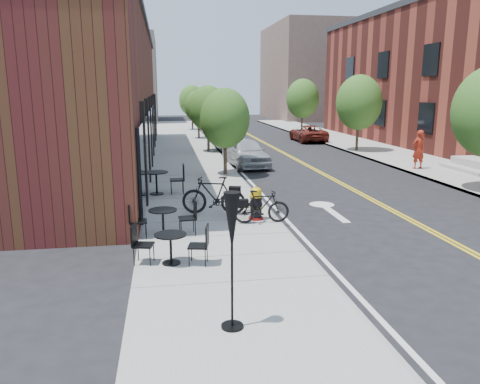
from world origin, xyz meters
TOP-DOWN VIEW (x-y plane):
  - ground at (0.00, 0.00)m, footprint 120.00×120.00m
  - sidewalk_near at (-2.00, 10.00)m, footprint 4.00×70.00m
  - sidewalk_far at (10.00, 10.00)m, footprint 4.00×70.00m
  - building_near at (-6.50, 14.00)m, footprint 5.00×28.00m
  - bg_building_left at (-8.00, 48.00)m, footprint 8.00×14.00m
  - bg_building_right at (16.00, 50.00)m, footprint 10.00×16.00m
  - tree_near_a at (-0.60, 9.00)m, footprint 2.20×2.20m
  - tree_near_b at (-0.60, 17.00)m, footprint 2.30×2.30m
  - tree_near_c at (-0.60, 25.00)m, footprint 2.10×2.10m
  - tree_near_d at (-0.60, 33.00)m, footprint 2.40×2.40m
  - tree_far_b at (8.60, 16.00)m, footprint 2.80×2.80m
  - tree_far_c at (8.60, 28.00)m, footprint 2.80×2.80m
  - fire_hydrant at (-0.67, 1.42)m, footprint 0.45×0.45m
  - bicycle_left at (-1.84, 2.19)m, footprint 2.04×1.03m
  - bicycle_right at (-0.59, 1.00)m, footprint 1.61×0.48m
  - bistro_set_a at (-3.37, 0.22)m, footprint 1.72×0.79m
  - bistro_set_b at (-3.20, -1.81)m, footprint 1.67×0.83m
  - bistro_set_c at (-3.60, 5.28)m, footprint 1.99×0.87m
  - patio_umbrella at (-2.28, -4.81)m, footprint 0.36×0.36m
  - parked_car_a at (0.80, 11.69)m, footprint 2.20×4.40m
  - parked_car_b at (0.80, 17.92)m, footprint 1.72×4.42m
  - parked_car_c at (1.07, 29.29)m, footprint 1.86×4.53m
  - parked_car_far at (7.40, 22.31)m, footprint 2.03×4.40m
  - pedestrian at (8.72, 8.98)m, footprint 0.74×0.55m

SIDE VIEW (x-z plane):
  - ground at x=0.00m, z-range 0.00..0.00m
  - sidewalk_near at x=-2.00m, z-range 0.00..0.12m
  - sidewalk_far at x=10.00m, z-range 0.00..0.12m
  - bistro_set_b at x=-3.20m, z-range 0.12..1.00m
  - bistro_set_a at x=-3.37m, z-range 0.12..1.04m
  - fire_hydrant at x=-0.67m, z-range 0.09..1.09m
  - bicycle_right at x=-0.59m, z-range 0.12..1.08m
  - parked_car_far at x=7.40m, z-range 0.00..1.22m
  - parked_car_c at x=1.07m, z-range 0.00..1.31m
  - bistro_set_c at x=-3.60m, z-range 0.12..1.20m
  - bicycle_left at x=-1.84m, z-range 0.12..1.30m
  - parked_car_b at x=0.80m, z-range 0.00..1.44m
  - parked_car_a at x=0.80m, z-range 0.00..1.44m
  - pedestrian at x=8.72m, z-range 0.12..1.97m
  - patio_umbrella at x=-2.28m, z-range 0.61..2.84m
  - tree_near_c at x=-0.60m, z-range 0.69..4.37m
  - tree_near_a at x=-0.60m, z-range 0.70..4.51m
  - tree_near_b at x=-0.60m, z-range 0.72..4.70m
  - tree_near_d at x=-0.60m, z-range 0.73..4.85m
  - tree_far_b at x=8.60m, z-range 0.75..5.37m
  - tree_far_c at x=8.60m, z-range 0.75..5.37m
  - building_near at x=-6.50m, z-range 0.00..7.00m
  - bg_building_left at x=-8.00m, z-range 0.00..10.00m
  - bg_building_right at x=16.00m, z-range 0.00..12.00m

